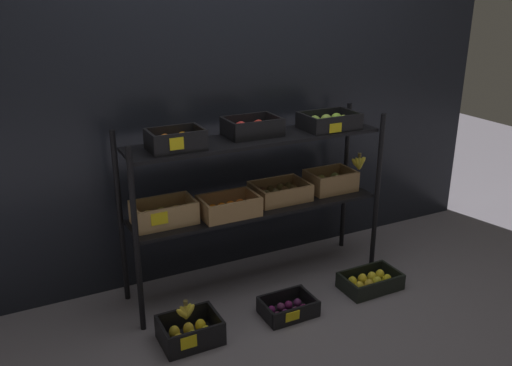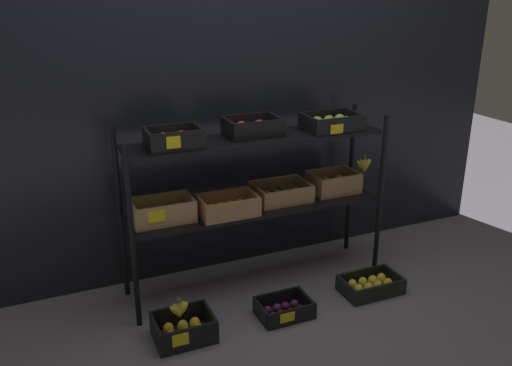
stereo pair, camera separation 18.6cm
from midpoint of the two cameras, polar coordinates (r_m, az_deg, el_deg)
The scene contains 7 objects.
ground_plane at distance 3.57m, azimuth 1.52°, elevation -10.37°, with size 10.00×10.00×0.00m, color slate.
storefront_wall at distance 3.49m, azimuth -0.93°, elevation 8.44°, with size 4.00×0.12×2.21m, color black.
display_rack at distance 3.27m, azimuth 1.71°, elevation 0.79°, with size 1.72×0.39×1.08m.
crate_ground_lemon at distance 3.05m, azimuth -5.85°, elevation -15.23°, with size 0.32×0.25×0.14m.
crate_ground_plum at distance 3.23m, azimuth 4.65°, elevation -13.24°, with size 0.31×0.23×0.10m.
crate_ground_center_lemon at distance 3.53m, azimuth 13.51°, elevation -10.52°, with size 0.37×0.23×0.10m.
banana_bunch_loose at distance 2.97m, azimuth -6.30°, elevation -13.17°, with size 0.12×0.04×0.12m.
Camera 2 is at (-1.22, -2.83, 1.81)m, focal length 37.81 mm.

